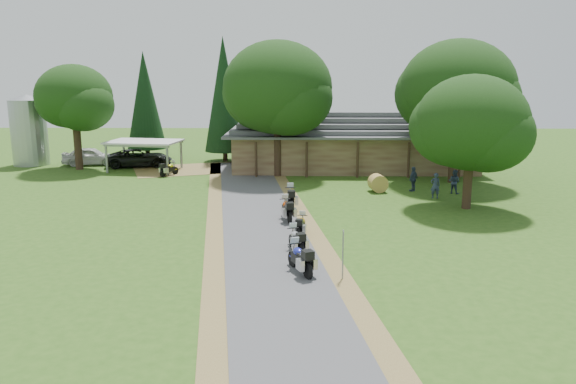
{
  "coord_description": "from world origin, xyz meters",
  "views": [
    {
      "loc": [
        1.24,
        -24.21,
        8.08
      ],
      "look_at": [
        0.74,
        6.31,
        1.6
      ],
      "focal_mm": 35.0,
      "sensor_mm": 36.0,
      "label": 1
    }
  ],
  "objects_px": {
    "lodge": "(352,140)",
    "car_dark_suv": "(139,153)",
    "motorcycle_row_d": "(287,208)",
    "hay_bale": "(378,183)",
    "silo": "(29,130)",
    "motorcycle_row_a": "(300,257)",
    "motorcycle_row_c": "(301,224)",
    "motorcycle_carport_a": "(169,168)",
    "motorcycle_row_e": "(291,197)",
    "car_white_sedan": "(90,154)",
    "motorcycle_row_b": "(296,239)",
    "carport": "(145,156)"
  },
  "relations": [
    {
      "from": "motorcycle_row_e",
      "to": "motorcycle_row_b",
      "type": "bearing_deg",
      "value": 179.05
    },
    {
      "from": "car_white_sedan",
      "to": "car_dark_suv",
      "type": "bearing_deg",
      "value": -108.96
    },
    {
      "from": "silo",
      "to": "car_dark_suv",
      "type": "xyz_separation_m",
      "value": [
        10.02,
        -0.92,
        -1.96
      ]
    },
    {
      "from": "lodge",
      "to": "silo",
      "type": "distance_m",
      "value": 28.71
    },
    {
      "from": "lodge",
      "to": "motorcycle_row_c",
      "type": "bearing_deg",
      "value": -102.35
    },
    {
      "from": "lodge",
      "to": "car_dark_suv",
      "type": "xyz_separation_m",
      "value": [
        -18.65,
        0.46,
        -1.28
      ]
    },
    {
      "from": "motorcycle_row_e",
      "to": "hay_bale",
      "type": "height_order",
      "value": "motorcycle_row_e"
    },
    {
      "from": "motorcycle_row_c",
      "to": "car_white_sedan",
      "type": "bearing_deg",
      "value": 48.85
    },
    {
      "from": "silo",
      "to": "motorcycle_row_d",
      "type": "distance_m",
      "value": 30.3
    },
    {
      "from": "motorcycle_row_a",
      "to": "motorcycle_row_d",
      "type": "relative_size",
      "value": 0.99
    },
    {
      "from": "car_dark_suv",
      "to": "motorcycle_row_c",
      "type": "xyz_separation_m",
      "value": [
        14.1,
        -21.23,
        -0.59
      ]
    },
    {
      "from": "silo",
      "to": "lodge",
      "type": "bearing_deg",
      "value": -2.77
    },
    {
      "from": "lodge",
      "to": "car_white_sedan",
      "type": "distance_m",
      "value": 23.35
    },
    {
      "from": "car_dark_suv",
      "to": "motorcycle_row_e",
      "type": "distance_m",
      "value": 20.48
    },
    {
      "from": "lodge",
      "to": "hay_bale",
      "type": "relative_size",
      "value": 17.68
    },
    {
      "from": "car_dark_suv",
      "to": "motorcycle_row_d",
      "type": "distance_m",
      "value": 22.59
    },
    {
      "from": "motorcycle_carport_a",
      "to": "hay_bale",
      "type": "xyz_separation_m",
      "value": [
        15.91,
        -5.99,
        0.0
      ]
    },
    {
      "from": "motorcycle_row_a",
      "to": "carport",
      "type": "bearing_deg",
      "value": 4.25
    },
    {
      "from": "motorcycle_row_a",
      "to": "motorcycle_row_c",
      "type": "relative_size",
      "value": 1.18
    },
    {
      "from": "motorcycle_row_d",
      "to": "hay_bale",
      "type": "xyz_separation_m",
      "value": [
        6.18,
        7.84,
        -0.07
      ]
    },
    {
      "from": "motorcycle_row_c",
      "to": "motorcycle_carport_a",
      "type": "bearing_deg",
      "value": 40.38
    },
    {
      "from": "car_white_sedan",
      "to": "motorcycle_row_d",
      "type": "bearing_deg",
      "value": -146.42
    },
    {
      "from": "car_white_sedan",
      "to": "motorcycle_row_c",
      "type": "bearing_deg",
      "value": -149.39
    },
    {
      "from": "car_white_sedan",
      "to": "motorcycle_row_a",
      "type": "distance_m",
      "value": 33.18
    },
    {
      "from": "motorcycle_row_a",
      "to": "motorcycle_carport_a",
      "type": "bearing_deg",
      "value": 1.56
    },
    {
      "from": "motorcycle_carport_a",
      "to": "motorcycle_row_e",
      "type": "bearing_deg",
      "value": -106.19
    },
    {
      "from": "lodge",
      "to": "motorcycle_row_e",
      "type": "xyz_separation_m",
      "value": [
        -5.14,
        -14.93,
        -1.73
      ]
    },
    {
      "from": "motorcycle_row_b",
      "to": "motorcycle_row_c",
      "type": "height_order",
      "value": "motorcycle_row_b"
    },
    {
      "from": "hay_bale",
      "to": "lodge",
      "type": "bearing_deg",
      "value": 94.92
    },
    {
      "from": "motorcycle_carport_a",
      "to": "motorcycle_row_d",
      "type": "bearing_deg",
      "value": -113.12
    },
    {
      "from": "motorcycle_row_c",
      "to": "car_dark_suv",
      "type": "bearing_deg",
      "value": 41.99
    },
    {
      "from": "lodge",
      "to": "carport",
      "type": "relative_size",
      "value": 3.68
    },
    {
      "from": "silo",
      "to": "motorcycle_row_b",
      "type": "distance_m",
      "value": 34.59
    },
    {
      "from": "motorcycle_row_b",
      "to": "silo",
      "type": "bearing_deg",
      "value": 26.9
    },
    {
      "from": "car_white_sedan",
      "to": "hay_bale",
      "type": "distance_m",
      "value": 26.59
    },
    {
      "from": "motorcycle_row_c",
      "to": "motorcycle_row_e",
      "type": "relative_size",
      "value": 0.8
    },
    {
      "from": "lodge",
      "to": "motorcycle_carport_a",
      "type": "relative_size",
      "value": 12.19
    },
    {
      "from": "lodge",
      "to": "motorcycle_row_b",
      "type": "bearing_deg",
      "value": -101.51
    },
    {
      "from": "lodge",
      "to": "silo",
      "type": "xyz_separation_m",
      "value": [
        -28.67,
        1.39,
        0.68
      ]
    },
    {
      "from": "silo",
      "to": "motorcycle_carport_a",
      "type": "xyz_separation_m",
      "value": [
        13.62,
        -5.32,
        -2.53
      ]
    },
    {
      "from": "motorcycle_row_c",
      "to": "motorcycle_row_b",
      "type": "bearing_deg",
      "value": -176.57
    },
    {
      "from": "car_white_sedan",
      "to": "motorcycle_row_a",
      "type": "relative_size",
      "value": 3.09
    },
    {
      "from": "silo",
      "to": "hay_bale",
      "type": "height_order",
      "value": "silo"
    },
    {
      "from": "car_white_sedan",
      "to": "motorcycle_row_c",
      "type": "distance_m",
      "value": 28.88
    },
    {
      "from": "carport",
      "to": "motorcycle_carport_a",
      "type": "bearing_deg",
      "value": -35.33
    },
    {
      "from": "silo",
      "to": "motorcycle_row_b",
      "type": "bearing_deg",
      "value": -46.19
    },
    {
      "from": "motorcycle_row_a",
      "to": "hay_bale",
      "type": "relative_size",
      "value": 1.63
    },
    {
      "from": "car_white_sedan",
      "to": "motorcycle_row_b",
      "type": "xyz_separation_m",
      "value": [
        18.49,
        -24.72,
        -0.39
      ]
    },
    {
      "from": "motorcycle_row_a",
      "to": "motorcycle_carport_a",
      "type": "distance_m",
      "value": 24.61
    },
    {
      "from": "lodge",
      "to": "motorcycle_row_b",
      "type": "xyz_separation_m",
      "value": [
        -4.79,
        -23.52,
        -1.83
      ]
    }
  ]
}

